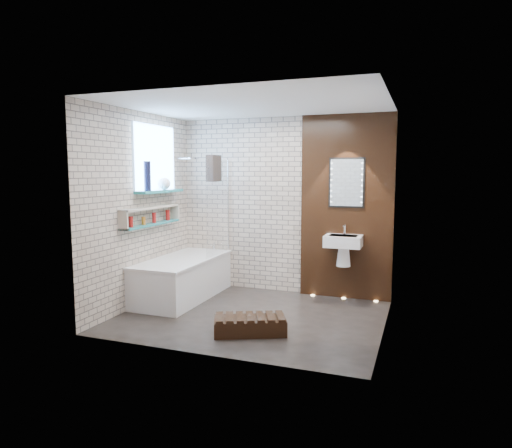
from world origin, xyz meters
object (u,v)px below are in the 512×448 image
at_px(bathtub, 183,278).
at_px(washbasin, 343,245).
at_px(walnut_step, 250,326).
at_px(bath_screen, 218,207).
at_px(led_mirror, 347,183).

xyz_separation_m(bathtub, washbasin, (2.17, 0.62, 0.50)).
bearing_deg(walnut_step, bath_screen, 125.89).
xyz_separation_m(led_mirror, walnut_step, (-0.75, -1.82, -1.56)).
bearing_deg(washbasin, bathtub, -163.99).
bearing_deg(bathtub, led_mirror, 19.78).
bearing_deg(bath_screen, walnut_step, -54.11).
relative_size(bathtub, bath_screen, 1.24).
bearing_deg(bathtub, bath_screen, 51.10).
bearing_deg(bath_screen, bathtub, -128.90).
height_order(bathtub, washbasin, washbasin).
distance_m(washbasin, walnut_step, 1.95).
xyz_separation_m(bath_screen, walnut_step, (1.07, -1.48, -1.19)).
bearing_deg(bathtub, washbasin, 16.01).
xyz_separation_m(bathtub, walnut_step, (1.42, -1.04, -0.20)).
bearing_deg(washbasin, walnut_step, -114.27).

